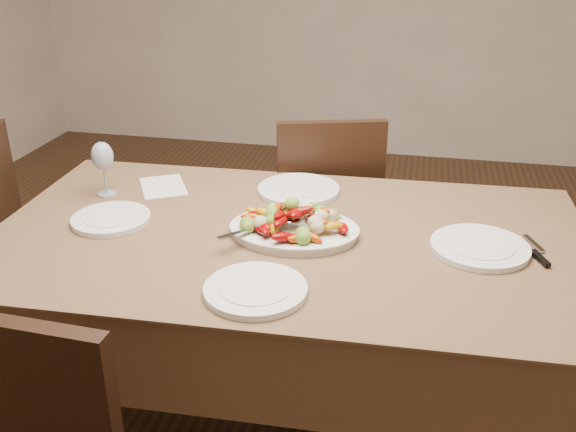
% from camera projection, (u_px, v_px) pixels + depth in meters
% --- Properties ---
extents(floor, '(6.00, 6.00, 0.00)m').
position_uv_depth(floor, '(270.00, 421.00, 2.31)').
color(floor, '#362010').
rests_on(floor, ground).
extents(dining_table, '(1.88, 1.11, 0.76)m').
position_uv_depth(dining_table, '(288.00, 336.00, 2.14)').
color(dining_table, brown).
rests_on(dining_table, ground).
extents(chair_far, '(0.52, 0.52, 0.95)m').
position_uv_depth(chair_far, '(323.00, 215.00, 2.78)').
color(chair_far, black).
rests_on(chair_far, ground).
extents(serving_platter, '(0.40, 0.30, 0.02)m').
position_uv_depth(serving_platter, '(294.00, 232.00, 1.96)').
color(serving_platter, white).
rests_on(serving_platter, dining_table).
extents(roasted_vegetables, '(0.32, 0.23, 0.09)m').
position_uv_depth(roasted_vegetables, '(294.00, 215.00, 1.94)').
color(roasted_vegetables, '#7A0504').
rests_on(roasted_vegetables, serving_platter).
extents(serving_spoon, '(0.27, 0.20, 0.03)m').
position_uv_depth(serving_spoon, '(271.00, 225.00, 1.93)').
color(serving_spoon, '#9EA0A8').
rests_on(serving_spoon, serving_platter).
extents(plate_left, '(0.25, 0.25, 0.02)m').
position_uv_depth(plate_left, '(111.00, 219.00, 2.05)').
color(plate_left, white).
rests_on(plate_left, dining_table).
extents(plate_right, '(0.29, 0.29, 0.02)m').
position_uv_depth(plate_right, '(480.00, 248.00, 1.88)').
color(plate_right, white).
rests_on(plate_right, dining_table).
extents(plate_far, '(0.29, 0.29, 0.02)m').
position_uv_depth(plate_far, '(299.00, 190.00, 2.27)').
color(plate_far, white).
rests_on(plate_far, dining_table).
extents(plate_near, '(0.27, 0.27, 0.02)m').
position_uv_depth(plate_near, '(255.00, 290.00, 1.66)').
color(plate_near, white).
rests_on(plate_near, dining_table).
extents(wine_glass, '(0.08, 0.08, 0.20)m').
position_uv_depth(wine_glass, '(104.00, 167.00, 2.22)').
color(wine_glass, '#8C99A5').
rests_on(wine_glass, dining_table).
extents(menu_card, '(0.23, 0.26, 0.00)m').
position_uv_depth(menu_card, '(163.00, 186.00, 2.32)').
color(menu_card, silver).
rests_on(menu_card, dining_table).
extents(table_knife, '(0.09, 0.19, 0.01)m').
position_uv_depth(table_knife, '(537.00, 252.00, 1.86)').
color(table_knife, '#9EA0A8').
rests_on(table_knife, dining_table).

